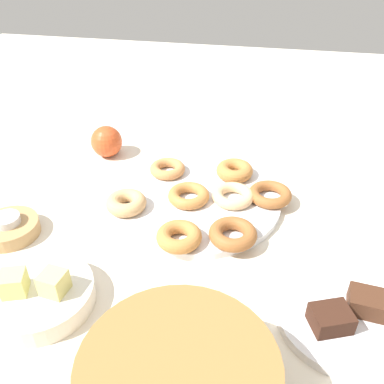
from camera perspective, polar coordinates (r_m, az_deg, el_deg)
ground_plane at (r=0.88m, az=0.38°, el=-1.30°), size 2.40×2.40×0.00m
donut_plate at (r=0.88m, az=0.38°, el=-0.92°), size 0.36×0.36×0.01m
donut_0 at (r=0.86m, az=5.66°, el=-0.40°), size 0.12×0.12×0.02m
donut_1 at (r=0.93m, az=5.86°, el=2.94°), size 0.12×0.12×0.03m
donut_2 at (r=0.94m, az=-3.38°, el=3.20°), size 0.11×0.11×0.02m
donut_3 at (r=0.87m, az=10.64°, el=-0.32°), size 0.10×0.10×0.02m
donut_4 at (r=0.84m, az=-9.02°, el=-1.46°), size 0.10×0.10×0.03m
donut_5 at (r=0.75m, az=-1.45°, el=-6.16°), size 0.12×0.12×0.03m
donut_6 at (r=0.85m, az=-0.47°, el=-0.49°), size 0.10×0.10×0.02m
donut_7 at (r=0.76m, az=5.62°, el=-5.74°), size 0.12×0.12×0.03m
cake_plate at (r=0.69m, az=20.13°, el=-15.85°), size 0.20×0.20×0.01m
brownie_near at (r=0.69m, az=22.94°, el=-13.78°), size 0.06×0.05×0.03m
brownie_far at (r=0.65m, az=18.48°, el=-16.13°), size 0.07×0.06×0.03m
candle_holder at (r=0.86m, az=-23.77°, el=-4.61°), size 0.11×0.11×0.03m
tealight at (r=0.85m, az=-24.10°, el=-3.50°), size 0.05×0.05×0.01m
fruit_bowl at (r=0.71m, az=-20.04°, el=-13.21°), size 0.17×0.17×0.03m
melon_chunk_left at (r=0.67m, az=-18.42°, el=-11.72°), size 0.04×0.04×0.04m
melon_chunk_right at (r=0.69m, az=-23.25°, el=-11.41°), size 0.05×0.05×0.04m
apple at (r=1.05m, az=-11.63°, el=6.80°), size 0.08×0.08×0.08m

